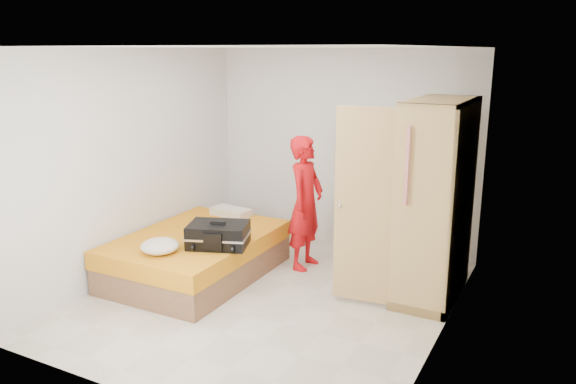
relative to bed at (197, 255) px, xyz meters
The scene contains 7 objects.
room 1.49m from the bed, ahead, with size 4.00×4.02×2.60m.
bed is the anchor object (origin of this frame).
wardrobe 2.70m from the bed, 15.49° to the left, with size 1.17×1.23×2.10m.
person 1.42m from the bed, 40.47° to the left, with size 0.59×0.38×1.61m, color red.
suitcase 0.61m from the bed, 23.22° to the right, with size 0.77×0.66×0.28m.
round_cushion 0.73m from the bed, 88.11° to the right, with size 0.40×0.40×0.15m, color beige.
pillow 0.90m from the bed, 94.92° to the left, with size 0.52×0.26×0.09m, color beige.
Camera 1 is at (2.74, -4.81, 2.57)m, focal length 35.00 mm.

